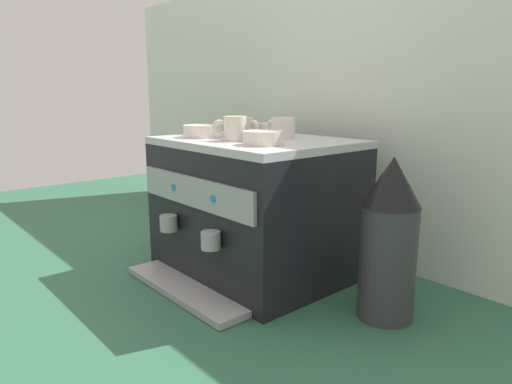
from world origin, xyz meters
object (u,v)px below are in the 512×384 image
at_px(ceramic_bowl_0, 263,138).
at_px(espresso_machine, 255,207).
at_px(ceramic_bowl_1, 202,131).
at_px(coffee_grinder, 389,238).
at_px(ceramic_bowl_2, 269,129).
at_px(ceramic_cup_0, 282,128).
at_px(ceramic_cup_1, 242,126).
at_px(milk_pitcher, 178,222).
at_px(ceramic_cup_2, 234,129).

bearing_deg(ceramic_bowl_0, espresso_machine, 146.72).
height_order(ceramic_bowl_1, coffee_grinder, ceramic_bowl_1).
xyz_separation_m(ceramic_bowl_2, coffee_grinder, (0.57, -0.10, -0.25)).
distance_m(ceramic_cup_0, ceramic_bowl_1, 0.27).
relative_size(ceramic_bowl_2, coffee_grinder, 0.22).
relative_size(espresso_machine, ceramic_bowl_1, 4.77).
distance_m(ceramic_cup_1, milk_pitcher, 0.52).
relative_size(ceramic_cup_2, ceramic_bowl_2, 0.98).
height_order(ceramic_bowl_1, milk_pitcher, ceramic_bowl_1).
distance_m(ceramic_cup_0, ceramic_cup_2, 0.17).
xyz_separation_m(ceramic_bowl_0, coffee_grinder, (0.33, 0.15, -0.25)).
bearing_deg(ceramic_cup_2, espresso_machine, 94.11).
height_order(ceramic_cup_2, ceramic_bowl_1, ceramic_cup_2).
height_order(ceramic_bowl_0, coffee_grinder, ceramic_bowl_0).
bearing_deg(espresso_machine, coffee_grinder, 5.80).
height_order(ceramic_cup_1, ceramic_bowl_2, ceramic_cup_1).
xyz_separation_m(ceramic_cup_2, ceramic_bowl_0, (0.14, -0.01, -0.02)).
distance_m(espresso_machine, ceramic_cup_0, 0.28).
distance_m(ceramic_cup_2, ceramic_bowl_0, 0.14).
distance_m(ceramic_cup_1, coffee_grinder, 0.68).
xyz_separation_m(ceramic_cup_0, ceramic_cup_1, (-0.19, -0.01, -0.00)).
bearing_deg(ceramic_cup_2, ceramic_cup_1, 133.55).
bearing_deg(ceramic_cup_2, ceramic_bowl_0, -2.38).
height_order(espresso_machine, ceramic_cup_1, ceramic_cup_1).
xyz_separation_m(espresso_machine, milk_pitcher, (-0.46, -0.02, -0.15)).
bearing_deg(ceramic_bowl_1, milk_pitcher, 166.34).
relative_size(ceramic_cup_1, coffee_grinder, 0.26).
bearing_deg(coffee_grinder, ceramic_cup_2, -163.45).
xyz_separation_m(ceramic_cup_2, ceramic_bowl_2, (-0.10, 0.24, -0.02)).
distance_m(ceramic_cup_2, coffee_grinder, 0.57).
relative_size(ceramic_cup_1, ceramic_bowl_0, 0.98).
relative_size(espresso_machine, ceramic_cup_0, 5.26).
bearing_deg(ceramic_cup_0, ceramic_cup_2, -103.73).
relative_size(ceramic_cup_2, ceramic_bowl_1, 0.74).
xyz_separation_m(espresso_machine, coffee_grinder, (0.48, 0.05, -0.00)).
bearing_deg(ceramic_bowl_1, ceramic_cup_2, 1.56).
bearing_deg(ceramic_cup_1, milk_pitcher, -164.32).
relative_size(coffee_grinder, milk_pitcher, 2.88).
bearing_deg(ceramic_cup_1, ceramic_bowl_0, -29.06).
bearing_deg(ceramic_cup_2, milk_pitcher, 171.61).
bearing_deg(ceramic_cup_2, ceramic_cup_0, 76.27).
bearing_deg(ceramic_cup_1, ceramic_cup_2, -46.45).
distance_m(ceramic_bowl_1, coffee_grinder, 0.70).
xyz_separation_m(ceramic_cup_0, milk_pitcher, (-0.50, -0.10, -0.41)).
relative_size(espresso_machine, ceramic_cup_2, 6.43).
bearing_deg(coffee_grinder, espresso_machine, -174.20).
height_order(ceramic_cup_1, ceramic_cup_2, ceramic_cup_2).
distance_m(ceramic_cup_0, coffee_grinder, 0.51).
distance_m(espresso_machine, ceramic_cup_2, 0.28).
relative_size(ceramic_bowl_0, ceramic_bowl_1, 0.93).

